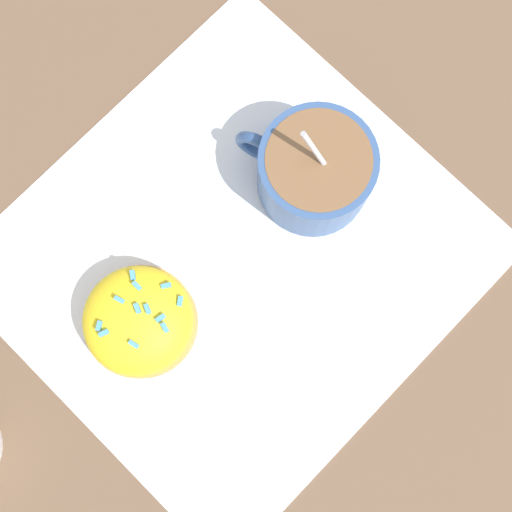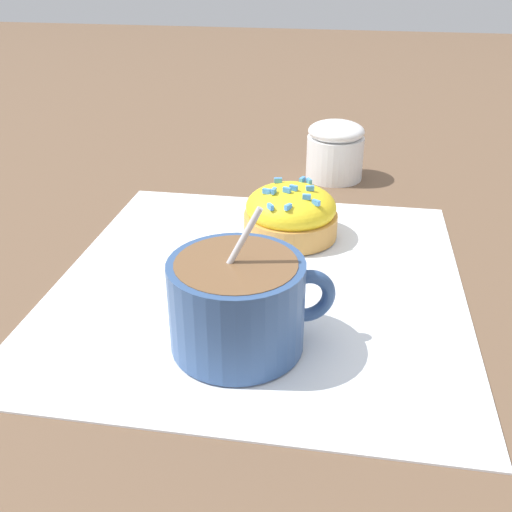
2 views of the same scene
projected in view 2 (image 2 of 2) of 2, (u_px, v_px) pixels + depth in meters
The scene contains 5 objects.
ground_plane at pixel (259, 283), 0.47m from camera, with size 3.00×3.00×0.00m, color brown.
paper_napkin at pixel (259, 281), 0.47m from camera, with size 0.34×0.32×0.00m.
coffee_cup at pixel (235, 300), 0.38m from camera, with size 0.09×0.11×0.10m.
frosted_pastry at pixel (291, 213), 0.53m from camera, with size 0.08×0.08×0.05m.
sugar_bowl at pixel (335, 150), 0.66m from camera, with size 0.06×0.06×0.07m.
Camera 2 is at (0.40, 0.07, 0.24)m, focal length 42.00 mm.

